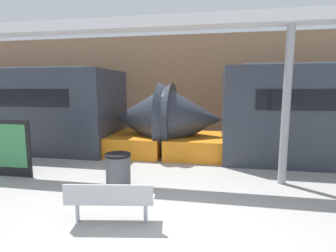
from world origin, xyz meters
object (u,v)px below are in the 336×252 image
(bench_near, at_px, (110,198))
(poster_board, at_px, (9,148))
(trash_bin, at_px, (118,172))
(support_column_near, at_px, (286,107))

(bench_near, distance_m, poster_board, 4.24)
(trash_bin, bearing_deg, bench_near, -73.97)
(poster_board, relative_size, support_column_near, 0.40)
(bench_near, relative_size, support_column_near, 0.41)
(bench_near, bearing_deg, poster_board, 142.81)
(trash_bin, distance_m, support_column_near, 4.40)
(bench_near, height_order, poster_board, poster_board)
(trash_bin, xyz_separation_m, support_column_near, (3.97, 1.14, 1.52))
(support_column_near, bearing_deg, poster_board, -174.09)
(bench_near, bearing_deg, trash_bin, 96.75)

